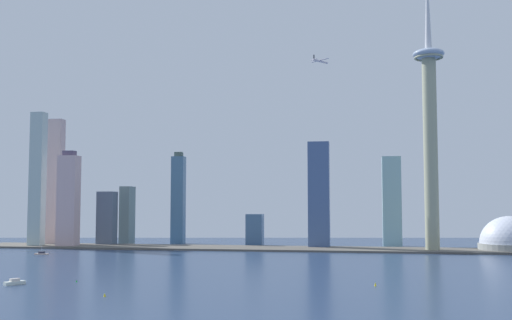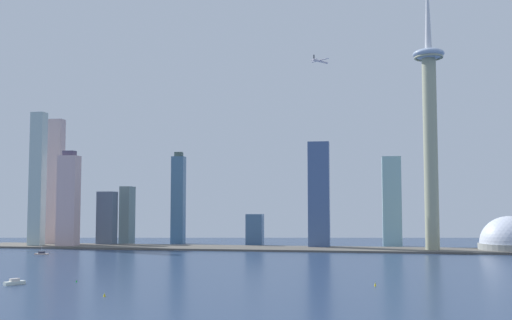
{
  "view_description": "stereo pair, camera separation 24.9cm",
  "coord_description": "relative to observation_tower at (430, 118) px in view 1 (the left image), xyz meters",
  "views": [
    {
      "loc": [
        150.29,
        -214.77,
        54.32
      ],
      "look_at": [
        24.25,
        522.56,
        109.69
      ],
      "focal_mm": 42.55,
      "sensor_mm": 36.0,
      "label": 1
    },
    {
      "loc": [
        150.53,
        -214.73,
        54.32
      ],
      "look_at": [
        24.25,
        522.56,
        109.69
      ],
      "focal_mm": 42.55,
      "sensor_mm": 36.0,
      "label": 2
    }
  ],
  "objects": [
    {
      "name": "skyscraper_1",
      "position": [
        -41.16,
        86.66,
        -97.82
      ],
      "size": [
        24.13,
        24.71,
        117.75
      ],
      "color": "#8DB9BD",
      "rests_on": "ground"
    },
    {
      "name": "skyscraper_0",
      "position": [
        -336.74,
        98.38,
        -94.03
      ],
      "size": [
        18.0,
        14.64,
        129.37
      ],
      "color": "#487090",
      "rests_on": "ground"
    },
    {
      "name": "channel_buoy_2",
      "position": [
        -232.73,
        -388.16,
        -155.66
      ],
      "size": [
        1.51,
        1.51,
        2.07
      ],
      "primitive_type": "cone",
      "color": "yellow",
      "rests_on": "ground"
    },
    {
      "name": "skyscraper_8",
      "position": [
        -493.67,
        34.45,
        -71.09
      ],
      "size": [
        24.99,
        13.47,
        171.2
      ],
      "color": "beige",
      "rests_on": "ground"
    },
    {
      "name": "boat_0",
      "position": [
        -314.95,
        -348.82,
        -155.07
      ],
      "size": [
        11.21,
        14.11,
        4.3
      ],
      "rotation": [
        0.0,
        0.0,
        1.0
      ],
      "color": "white",
      "rests_on": "ground"
    },
    {
      "name": "observation_tower",
      "position": [
        0.0,
        0.0,
        0.0
      ],
      "size": [
        36.77,
        36.77,
        349.64
      ],
      "color": "#A1A486",
      "rests_on": "ground"
    },
    {
      "name": "skyscraper_4",
      "position": [
        -494.17,
        -6.59,
        -69.38
      ],
      "size": [
        17.59,
        13.9,
        174.62
      ],
      "color": "#B0C5C0",
      "rests_on": "ground"
    },
    {
      "name": "channel_buoy_0",
      "position": [
        -73.12,
        -313.66,
        -155.42
      ],
      "size": [
        1.53,
        1.53,
        2.54
      ],
      "primitive_type": "cone",
      "color": "yellow",
      "rests_on": "ground"
    },
    {
      "name": "boat_3",
      "position": [
        -425.98,
        -114.39,
        -155.43
      ],
      "size": [
        14.95,
        6.24,
        9.87
      ],
      "rotation": [
        0.0,
        0.0,
        6.22
      ],
      "color": "beige",
      "rests_on": "ground"
    },
    {
      "name": "skyscraper_5",
      "position": [
        -452.7,
        -2.44,
        -96.68
      ],
      "size": [
        25.0,
        17.69,
        124.0
      ],
      "color": "beige",
      "rests_on": "ground"
    },
    {
      "name": "waterfront_pier",
      "position": [
        -233.07,
        6.42,
        -155.56
      ],
      "size": [
        676.47,
        75.36,
        2.25
      ],
      "primitive_type": "cube",
      "color": "#5B564F",
      "rests_on": "ground"
    },
    {
      "name": "skyscraper_3",
      "position": [
        -400.13,
        66.53,
        -116.9
      ],
      "size": [
        14.4,
        24.29,
        79.59
      ],
      "color": "gray",
      "rests_on": "ground"
    },
    {
      "name": "airplane",
      "position": [
        -129.03,
        12.67,
        76.01
      ],
      "size": [
        23.38,
        23.61,
        7.69
      ],
      "rotation": [
        0.0,
        0.0,
        0.89
      ],
      "color": "silver"
    },
    {
      "name": "channel_buoy_1",
      "position": [
        -280.1,
        -328.0,
        -155.88
      ],
      "size": [
        1.11,
        1.11,
        1.62
      ],
      "primitive_type": "cone",
      "color": "green",
      "rests_on": "ground"
    },
    {
      "name": "stadium_dome",
      "position": [
        89.25,
        17.43,
        -147.9
      ],
      "size": [
        71.51,
        71.51,
        63.55
      ],
      "color": "#939795",
      "rests_on": "ground"
    },
    {
      "name": "skyscraper_2",
      "position": [
        -133.2,
        32.88,
        -89.91
      ],
      "size": [
        26.71,
        17.49,
        133.57
      ],
      "color": "#435C8C",
      "rests_on": "ground"
    },
    {
      "name": "skyscraper_6",
      "position": [
        -417.38,
        37.98,
        -120.7
      ],
      "size": [
        22.85,
        18.49,
        71.98
      ],
      "color": "slate",
      "rests_on": "ground"
    },
    {
      "name": "skyscraper_7",
      "position": [
        -221.94,
        72.7,
        -135.74
      ],
      "size": [
        21.91,
        20.29,
        41.91
      ],
      "color": "#43668A",
      "rests_on": "ground"
    }
  ]
}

